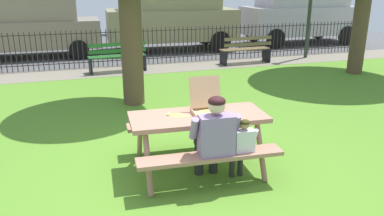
{
  "coord_description": "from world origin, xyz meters",
  "views": [
    {
      "loc": [
        -1.29,
        -4.46,
        2.44
      ],
      "look_at": [
        0.26,
        0.45,
        0.75
      ],
      "focal_mm": 35.89,
      "sensor_mm": 36.0,
      "label": 1
    }
  ],
  "objects_px": {
    "park_bench_center": "(117,57)",
    "parked_car_center": "(172,15)",
    "pizza_box_open": "(208,107)",
    "park_bench_right": "(246,50)",
    "picnic_table_foreground": "(198,127)",
    "pizza_slice_on_table": "(176,115)",
    "child_at_table": "(242,144)",
    "adult_at_table": "(214,136)",
    "parked_car_right": "(301,11)",
    "parked_car_left": "(28,25)"
  },
  "relations": [
    {
      "from": "pizza_slice_on_table",
      "to": "parked_car_right",
      "type": "relative_size",
      "value": 0.06
    },
    {
      "from": "picnic_table_foreground",
      "to": "park_bench_center",
      "type": "relative_size",
      "value": 1.16
    },
    {
      "from": "park_bench_center",
      "to": "parked_car_right",
      "type": "xyz_separation_m",
      "value": [
        7.89,
        3.16,
        0.89
      ]
    },
    {
      "from": "park_bench_center",
      "to": "parked_car_center",
      "type": "distance_m",
      "value": 4.08
    },
    {
      "from": "child_at_table",
      "to": "parked_car_left",
      "type": "height_order",
      "value": "parked_car_left"
    },
    {
      "from": "pizza_box_open",
      "to": "park_bench_center",
      "type": "bearing_deg",
      "value": 94.03
    },
    {
      "from": "parked_car_center",
      "to": "picnic_table_foreground",
      "type": "bearing_deg",
      "value": -102.54
    },
    {
      "from": "parked_car_center",
      "to": "parked_car_right",
      "type": "bearing_deg",
      "value": 0.0
    },
    {
      "from": "pizza_box_open",
      "to": "pizza_slice_on_table",
      "type": "relative_size",
      "value": 1.85
    },
    {
      "from": "parked_car_left",
      "to": "parked_car_center",
      "type": "xyz_separation_m",
      "value": [
        4.95,
        -0.0,
        0.21
      ]
    },
    {
      "from": "picnic_table_foreground",
      "to": "park_bench_right",
      "type": "bearing_deg",
      "value": 59.89
    },
    {
      "from": "picnic_table_foreground",
      "to": "pizza_box_open",
      "type": "xyz_separation_m",
      "value": [
        0.14,
        0.01,
        0.26
      ]
    },
    {
      "from": "parked_car_left",
      "to": "parked_car_center",
      "type": "distance_m",
      "value": 4.95
    },
    {
      "from": "picnic_table_foreground",
      "to": "parked_car_center",
      "type": "height_order",
      "value": "parked_car_center"
    },
    {
      "from": "parked_car_left",
      "to": "parked_car_right",
      "type": "xyz_separation_m",
      "value": [
        10.42,
        -0.0,
        0.21
      ]
    },
    {
      "from": "pizza_slice_on_table",
      "to": "park_bench_center",
      "type": "xyz_separation_m",
      "value": [
        -0.03,
        6.26,
        -0.36
      ]
    },
    {
      "from": "picnic_table_foreground",
      "to": "pizza_box_open",
      "type": "height_order",
      "value": "pizza_box_open"
    },
    {
      "from": "picnic_table_foreground",
      "to": "adult_at_table",
      "type": "height_order",
      "value": "adult_at_table"
    },
    {
      "from": "park_bench_center",
      "to": "parked_car_center",
      "type": "relative_size",
      "value": 0.34
    },
    {
      "from": "pizza_box_open",
      "to": "pizza_slice_on_table",
      "type": "distance_m",
      "value": 0.43
    },
    {
      "from": "child_at_table",
      "to": "parked_car_center",
      "type": "height_order",
      "value": "parked_car_center"
    },
    {
      "from": "picnic_table_foreground",
      "to": "parked_car_center",
      "type": "bearing_deg",
      "value": 77.46
    },
    {
      "from": "park_bench_center",
      "to": "park_bench_right",
      "type": "bearing_deg",
      "value": -0.0
    },
    {
      "from": "pizza_slice_on_table",
      "to": "child_at_table",
      "type": "relative_size",
      "value": 0.33
    },
    {
      "from": "park_bench_right",
      "to": "parked_car_right",
      "type": "relative_size",
      "value": 0.34
    },
    {
      "from": "parked_car_left",
      "to": "child_at_table",
      "type": "bearing_deg",
      "value": -72.21
    },
    {
      "from": "pizza_box_open",
      "to": "park_bench_right",
      "type": "height_order",
      "value": "pizza_box_open"
    },
    {
      "from": "picnic_table_foreground",
      "to": "pizza_box_open",
      "type": "bearing_deg",
      "value": 4.8
    },
    {
      "from": "adult_at_table",
      "to": "child_at_table",
      "type": "relative_size",
      "value": 1.36
    },
    {
      "from": "park_bench_right",
      "to": "parked_car_left",
      "type": "distance_m",
      "value": 7.27
    },
    {
      "from": "pizza_box_open",
      "to": "parked_car_left",
      "type": "xyz_separation_m",
      "value": [
        -2.98,
        9.49,
        0.24
      ]
    },
    {
      "from": "parked_car_left",
      "to": "parked_car_center",
      "type": "bearing_deg",
      "value": -0.0
    },
    {
      "from": "picnic_table_foreground",
      "to": "pizza_box_open",
      "type": "relative_size",
      "value": 3.58
    },
    {
      "from": "parked_car_center",
      "to": "parked_car_right",
      "type": "xyz_separation_m",
      "value": [
        5.47,
        0.0,
        0.0
      ]
    },
    {
      "from": "parked_car_right",
      "to": "picnic_table_foreground",
      "type": "bearing_deg",
      "value": -128.6
    },
    {
      "from": "adult_at_table",
      "to": "pizza_box_open",
      "type": "bearing_deg",
      "value": 78.34
    },
    {
      "from": "picnic_table_foreground",
      "to": "parked_car_left",
      "type": "bearing_deg",
      "value": 106.6
    },
    {
      "from": "adult_at_table",
      "to": "parked_car_right",
      "type": "relative_size",
      "value": 0.25
    },
    {
      "from": "park_bench_center",
      "to": "park_bench_right",
      "type": "relative_size",
      "value": 1.01
    },
    {
      "from": "park_bench_center",
      "to": "parked_car_right",
      "type": "bearing_deg",
      "value": 21.82
    },
    {
      "from": "pizza_box_open",
      "to": "parked_car_left",
      "type": "bearing_deg",
      "value": 107.41
    },
    {
      "from": "pizza_slice_on_table",
      "to": "parked_car_right",
      "type": "xyz_separation_m",
      "value": [
        7.86,
        9.42,
        0.53
      ]
    },
    {
      "from": "picnic_table_foreground",
      "to": "adult_at_table",
      "type": "bearing_deg",
      "value": -85.83
    },
    {
      "from": "pizza_box_open",
      "to": "pizza_slice_on_table",
      "type": "height_order",
      "value": "pizza_box_open"
    },
    {
      "from": "pizza_slice_on_table",
      "to": "adult_at_table",
      "type": "height_order",
      "value": "adult_at_table"
    },
    {
      "from": "adult_at_table",
      "to": "park_bench_center",
      "type": "height_order",
      "value": "adult_at_table"
    },
    {
      "from": "child_at_table",
      "to": "park_bench_right",
      "type": "distance_m",
      "value": 7.64
    },
    {
      "from": "child_at_table",
      "to": "parked_car_center",
      "type": "bearing_deg",
      "value": 80.29
    },
    {
      "from": "pizza_slice_on_table",
      "to": "adult_at_table",
      "type": "relative_size",
      "value": 0.24
    },
    {
      "from": "pizza_slice_on_table",
      "to": "parked_car_center",
      "type": "xyz_separation_m",
      "value": [
        2.39,
        9.42,
        0.53
      ]
    }
  ]
}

